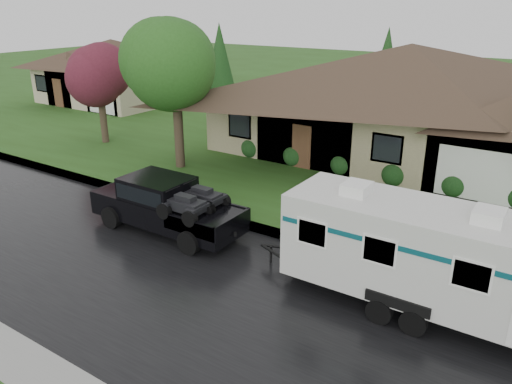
{
  "coord_description": "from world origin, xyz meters",
  "views": [
    {
      "loc": [
        9.62,
        -11.31,
        7.65
      ],
      "look_at": [
        0.8,
        2.0,
        1.55
      ],
      "focal_mm": 35.0,
      "sensor_mm": 36.0,
      "label": 1
    }
  ],
  "objects": [
    {
      "name": "ground",
      "position": [
        0.0,
        0.0,
        0.0
      ],
      "size": [
        140.0,
        140.0,
        0.0
      ],
      "primitive_type": "plane",
      "color": "#274C17",
      "rests_on": "ground"
    },
    {
      "name": "road",
      "position": [
        0.0,
        -2.0,
        0.01
      ],
      "size": [
        140.0,
        8.0,
        0.01
      ],
      "primitive_type": "cube",
      "color": "black",
      "rests_on": "ground"
    },
    {
      "name": "curb",
      "position": [
        0.0,
        2.25,
        0.07
      ],
      "size": [
        140.0,
        0.5,
        0.15
      ],
      "primitive_type": "cube",
      "color": "gray",
      "rests_on": "ground"
    },
    {
      "name": "lawn",
      "position": [
        0.0,
        15.0,
        0.07
      ],
      "size": [
        140.0,
        26.0,
        0.15
      ],
      "primitive_type": "cube",
      "color": "#274C17",
      "rests_on": "ground"
    },
    {
      "name": "house_main",
      "position": [
        2.29,
        13.84,
        3.59
      ],
      "size": [
        19.44,
        10.8,
        6.9
      ],
      "color": "#998A67",
      "rests_on": "lawn"
    },
    {
      "name": "house_far",
      "position": [
        -21.78,
        15.85,
        2.97
      ],
      "size": [
        10.8,
        8.64,
        5.8
      ],
      "color": "tan",
      "rests_on": "lawn"
    },
    {
      "name": "tree_left_green",
      "position": [
        -6.23,
        5.96,
        4.9
      ],
      "size": [
        4.14,
        4.14,
        6.85
      ],
      "color": "#382B1E",
      "rests_on": "lawn"
    },
    {
      "name": "tree_red",
      "position": [
        -12.84,
        7.01,
        3.91
      ],
      "size": [
        3.28,
        3.28,
        5.43
      ],
      "color": "#382B1E",
      "rests_on": "lawn"
    },
    {
      "name": "shrub_row",
      "position": [
        2.0,
        9.3,
        0.65
      ],
      "size": [
        13.6,
        1.0,
        1.0
      ],
      "color": "#143814",
      "rests_on": "lawn"
    },
    {
      "name": "pickup_truck",
      "position": [
        -2.06,
        0.45,
        1.03
      ],
      "size": [
        5.76,
        2.19,
        1.92
      ],
      "color": "black",
      "rests_on": "ground"
    },
    {
      "name": "travel_trailer",
      "position": [
        6.74,
        0.45,
        1.69
      ],
      "size": [
        7.1,
        2.49,
        3.19
      ],
      "color": "silver",
      "rests_on": "ground"
    }
  ]
}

